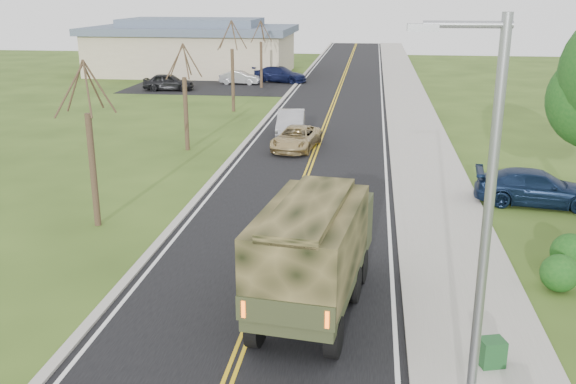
% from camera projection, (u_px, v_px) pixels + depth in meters
% --- Properties ---
extents(road, '(8.00, 120.00, 0.01)m').
position_uv_depth(road, '(335.00, 100.00, 51.38)').
color(road, black).
rests_on(road, ground).
extents(curb_right, '(0.30, 120.00, 0.12)m').
position_uv_depth(curb_right, '(387.00, 100.00, 50.85)').
color(curb_right, '#9E998E').
rests_on(curb_right, ground).
extents(sidewalk_right, '(3.20, 120.00, 0.10)m').
position_uv_depth(sidewalk_right, '(409.00, 101.00, 50.64)').
color(sidewalk_right, '#9E998E').
rests_on(sidewalk_right, ground).
extents(curb_left, '(0.30, 120.00, 0.10)m').
position_uv_depth(curb_left, '(284.00, 98.00, 51.89)').
color(curb_left, '#9E998E').
rests_on(curb_left, ground).
extents(street_light, '(1.65, 0.22, 8.00)m').
position_uv_depth(street_light, '(481.00, 225.00, 11.13)').
color(street_light, gray).
rests_on(street_light, ground).
extents(bare_tree_a, '(1.93, 2.26, 6.08)m').
position_uv_depth(bare_tree_a, '(92.00, 157.00, 23.08)').
color(bare_tree_a, '#38281C').
rests_on(bare_tree_a, ground).
extents(bare_tree_b, '(1.83, 2.14, 5.73)m').
position_uv_depth(bare_tree_b, '(186.00, 105.00, 34.48)').
color(bare_tree_b, '#38281C').
rests_on(bare_tree_b, ground).
extents(bare_tree_c, '(2.04, 2.39, 6.42)m').
position_uv_depth(bare_tree_c, '(233.00, 73.00, 45.75)').
color(bare_tree_c, '#38281C').
rests_on(bare_tree_c, ground).
extents(bare_tree_d, '(1.88, 2.20, 5.91)m').
position_uv_depth(bare_tree_d, '(261.00, 59.00, 57.17)').
color(bare_tree_d, '#38281C').
rests_on(bare_tree_d, ground).
extents(commercial_building, '(25.50, 21.50, 5.65)m').
position_uv_depth(commercial_building, '(193.00, 47.00, 67.68)').
color(commercial_building, tan).
rests_on(commercial_building, ground).
extents(military_truck, '(3.05, 6.73, 3.25)m').
position_uv_depth(military_truck, '(314.00, 246.00, 16.99)').
color(military_truck, black).
rests_on(military_truck, ground).
extents(suv_champagne, '(2.65, 4.72, 1.25)m').
position_uv_depth(suv_champagne, '(296.00, 138.00, 35.16)').
color(suv_champagne, tan).
rests_on(suv_champagne, ground).
extents(sedan_silver, '(1.92, 4.65, 1.50)m').
position_uv_depth(sedan_silver, '(291.00, 123.00, 38.54)').
color(sedan_silver, '#A0A0A5').
rests_on(sedan_silver, ground).
extents(pickup_navy, '(5.07, 2.54, 1.41)m').
position_uv_depth(pickup_navy, '(537.00, 188.00, 25.96)').
color(pickup_navy, '#0F1D39').
rests_on(pickup_navy, ground).
extents(utility_box_far, '(0.66, 0.59, 0.65)m').
position_uv_depth(utility_box_far, '(492.00, 352.00, 14.64)').
color(utility_box_far, '#194820').
rests_on(utility_box_far, sidewalk_right).
extents(lot_car_dark, '(4.58, 2.30, 1.50)m').
position_uv_depth(lot_car_dark, '(169.00, 82.00, 56.15)').
color(lot_car_dark, black).
rests_on(lot_car_dark, ground).
extents(lot_car_silver, '(3.85, 1.53, 1.24)m').
position_uv_depth(lot_car_silver, '(240.00, 78.00, 59.97)').
color(lot_car_silver, '#A4A4A8').
rests_on(lot_car_silver, ground).
extents(lot_car_navy, '(5.51, 3.30, 1.49)m').
position_uv_depth(lot_car_navy, '(280.00, 74.00, 61.36)').
color(lot_car_navy, '#0F1537').
rests_on(lot_car_navy, ground).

